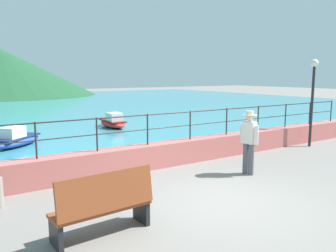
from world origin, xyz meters
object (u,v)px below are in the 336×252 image
(boat_0, at_px, (16,139))
(bench_main, at_px, (104,204))
(lamp_post, at_px, (313,89))
(boat_1, at_px, (113,122))
(person_walking, at_px, (249,139))

(boat_0, bearing_deg, bench_main, -89.96)
(lamp_post, height_order, boat_1, lamp_post)
(bench_main, distance_m, lamp_post, 9.90)
(person_walking, xyz_separation_m, lamp_post, (4.72, 1.32, 1.22))
(person_walking, height_order, boat_1, person_walking)
(boat_1, bearing_deg, person_walking, -91.39)
(boat_0, height_order, boat_1, same)
(person_walking, xyz_separation_m, boat_0, (-4.71, 7.18, -0.65))
(person_walking, relative_size, boat_1, 0.76)
(person_walking, xyz_separation_m, boat_1, (0.23, 9.49, -0.65))
(bench_main, xyz_separation_m, boat_1, (4.94, 10.72, -0.23))
(person_walking, distance_m, boat_0, 8.62)
(bench_main, bearing_deg, lamp_post, 15.14)
(bench_main, distance_m, person_walking, 4.88)
(person_walking, relative_size, boat_0, 0.76)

